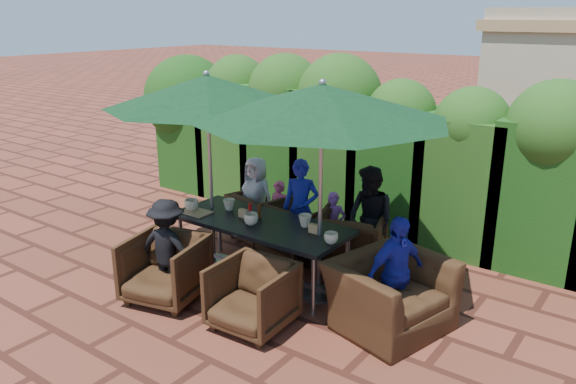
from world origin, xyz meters
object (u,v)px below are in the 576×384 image
Objects in this scene: chair_near_right at (252,293)px; umbrella_left at (207,91)px; chair_end_right at (391,283)px; umbrella_right at (322,103)px; chair_far_right at (351,239)px; chair_near_left at (165,266)px; dining_table at (260,227)px; chair_far_left at (260,214)px; chair_far_mid at (296,227)px.

umbrella_left is at bearing 143.74° from chair_near_right.
chair_near_right is 1.41m from chair_end_right.
umbrella_right reaches higher than chair_far_right.
chair_near_right is at bearing -100.66° from umbrella_right.
chair_far_right reaches higher than chair_near_left.
dining_table is 1.96× the size of chair_end_right.
chair_far_left is 0.91× the size of chair_near_left.
chair_near_right is 0.69× the size of chair_end_right.
chair_far_right is 1.79m from chair_near_right.
umbrella_right is 2.50m from chair_near_left.
chair_end_right is at bearing 8.50° from chair_near_left.
dining_table is 0.80× the size of umbrella_right.
chair_far_right is at bearing 61.65° from chair_end_right.
dining_table is at bearing 145.54° from chair_far_left.
umbrella_right is at bearing 149.92° from chair_far_mid.
dining_table is 2.64× the size of chair_far_right.
chair_far_left is 2.78m from chair_end_right.
chair_near_left is (-1.29, -1.90, -0.01)m from chair_far_right.
chair_far_left is at bearing -22.48° from chair_far_right.
chair_near_right is (1.41, -0.92, -1.83)m from umbrella_left.
chair_far_mid is 0.80m from chair_far_right.
dining_table is at bearing -1.55° from umbrella_left.
chair_near_right is at bearing -8.20° from chair_near_left.
umbrella_right is 3.42× the size of chair_far_mid.
umbrella_right is 2.62m from chair_far_left.
chair_far_left is 1.56m from chair_far_right.
umbrella_left reaches higher than chair_near_left.
chair_far_right reaches higher than chair_far_left.
chair_far_mid is 1.91m from chair_near_left.
chair_near_left is at bearing -177.41° from chair_near_right.
chair_far_right is (0.80, 0.05, 0.02)m from chair_far_mid.
chair_far_right is (-0.06, 0.82, -1.80)m from umbrella_right.
chair_near_left is at bearing 127.23° from chair_end_right.
chair_near_right reaches higher than dining_table.
chair_end_right is (0.95, -0.13, -1.73)m from umbrella_right.
umbrella_right is 3.34× the size of chair_near_left.
chair_far_left is 0.77m from chair_far_mid.
umbrella_left reaches higher than chair_far_left.
umbrella_right is at bearing 1.51° from umbrella_left.
dining_table is 1.19m from chair_near_left.
chair_far_mid is 0.96× the size of chair_far_right.
umbrella_left reaches higher than dining_table.
chair_end_right is (1.75, -0.07, -0.19)m from dining_table.
chair_far_mid is at bearing 78.41° from chair_end_right.
umbrella_left is at bearing 11.46° from chair_far_right.
chair_near_right is (0.61, -0.90, -0.29)m from dining_table.
chair_near_left is at bearing 86.80° from chair_far_mid.
dining_table is at bearing 32.34° from chair_far_right.
chair_near_left is (0.24, -1.04, -1.80)m from umbrella_left.
chair_far_left is at bearing 149.68° from umbrella_right.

